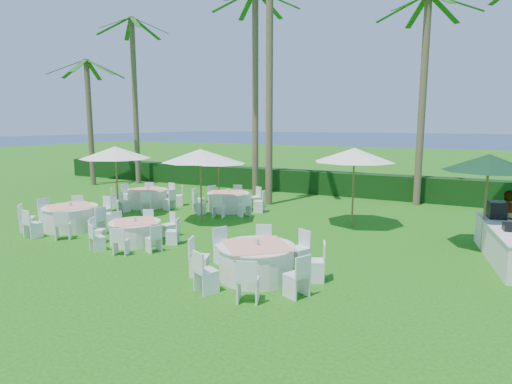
# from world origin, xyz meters

# --- Properties ---
(ground) EXTENTS (120.00, 120.00, 0.00)m
(ground) POSITION_xyz_m (0.00, 0.00, 0.00)
(ground) COLOR #135F10
(ground) RESTS_ON ground
(hedge) EXTENTS (34.00, 1.00, 1.20)m
(hedge) POSITION_xyz_m (0.00, 12.00, 0.60)
(hedge) COLOR black
(hedge) RESTS_ON ground
(ocean) EXTENTS (260.00, 260.00, 0.00)m
(ocean) POSITION_xyz_m (0.00, 102.00, 0.00)
(ocean) COLOR #061B43
(ocean) RESTS_ON ground
(banquet_table_a) EXTENTS (3.29, 3.29, 0.99)m
(banquet_table_a) POSITION_xyz_m (-3.93, 0.44, 0.43)
(banquet_table_a) COLOR white
(banquet_table_a) RESTS_ON ground
(banquet_table_b) EXTENTS (2.71, 2.71, 0.86)m
(banquet_table_b) POSITION_xyz_m (-0.58, 0.09, 0.37)
(banquet_table_b) COLOR white
(banquet_table_b) RESTS_ON ground
(banquet_table_c) EXTENTS (3.23, 3.23, 0.99)m
(banquet_table_c) POSITION_xyz_m (4.22, -0.89, 0.44)
(banquet_table_c) COLOR white
(banquet_table_c) RESTS_ON ground
(banquet_table_d) EXTENTS (3.15, 3.15, 0.95)m
(banquet_table_d) POSITION_xyz_m (-4.30, 4.90, 0.42)
(banquet_table_d) COLOR white
(banquet_table_d) RESTS_ON ground
(banquet_table_e) EXTENTS (3.16, 3.16, 0.96)m
(banquet_table_e) POSITION_xyz_m (-0.61, 5.80, 0.42)
(banquet_table_e) COLOR white
(banquet_table_e) RESTS_ON ground
(umbrella_a) EXTENTS (2.78, 2.78, 2.82)m
(umbrella_a) POSITION_xyz_m (-4.11, 2.89, 2.57)
(umbrella_a) COLOR brown
(umbrella_a) RESTS_ON ground
(umbrella_b) EXTENTS (2.90, 2.90, 2.79)m
(umbrella_b) POSITION_xyz_m (-0.36, 3.41, 2.54)
(umbrella_b) COLOR brown
(umbrella_b) RESTS_ON ground
(umbrella_c) EXTENTS (2.56, 2.56, 2.25)m
(umbrella_c) POSITION_xyz_m (-1.94, 7.18, 2.05)
(umbrella_c) COLOR brown
(umbrella_c) RESTS_ON ground
(umbrella_d) EXTENTS (2.90, 2.90, 2.87)m
(umbrella_d) POSITION_xyz_m (4.90, 5.40, 2.61)
(umbrella_d) COLOR brown
(umbrella_d) RESTS_ON ground
(umbrella_green) EXTENTS (2.55, 2.55, 2.86)m
(umbrella_green) POSITION_xyz_m (9.10, 4.22, 2.61)
(umbrella_green) COLOR brown
(umbrella_green) RESTS_ON ground
(buffet_table) EXTENTS (1.55, 4.16, 1.45)m
(buffet_table) POSITION_xyz_m (9.63, 3.43, 0.51)
(buffet_table) COLOR white
(buffet_table) RESTS_ON ground
(staff_person) EXTENTS (0.76, 0.62, 1.80)m
(staff_person) POSITION_xyz_m (9.72, 4.66, 0.90)
(staff_person) COLOR gray
(staff_person) RESTS_ON ground
(palm_a) EXTENTS (4.17, 4.40, 10.01)m
(palm_a) POSITION_xyz_m (-10.08, 10.58, 5.47)
(palm_a) COLOR brown
(palm_a) RESTS_ON ground
(palm_b) EXTENTS (4.26, 4.37, 10.23)m
(palm_b) POSITION_xyz_m (-1.48, 10.01, 5.59)
(palm_b) COLOR brown
(palm_b) RESTS_ON ground
(palm_c) EXTENTS (4.41, 4.05, 12.84)m
(palm_c) POSITION_xyz_m (0.31, 7.93, 6.92)
(palm_c) COLOR brown
(palm_c) RESTS_ON ground
(palm_d) EXTENTS (4.40, 3.95, 9.28)m
(palm_d) POSITION_xyz_m (6.44, 11.01, 5.10)
(palm_d) COLOR brown
(palm_d) RESTS_ON ground
(palm_f) EXTENTS (4.40, 4.01, 7.47)m
(palm_f) POSITION_xyz_m (-12.04, 8.76, 4.17)
(palm_f) COLOR brown
(palm_f) RESTS_ON ground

